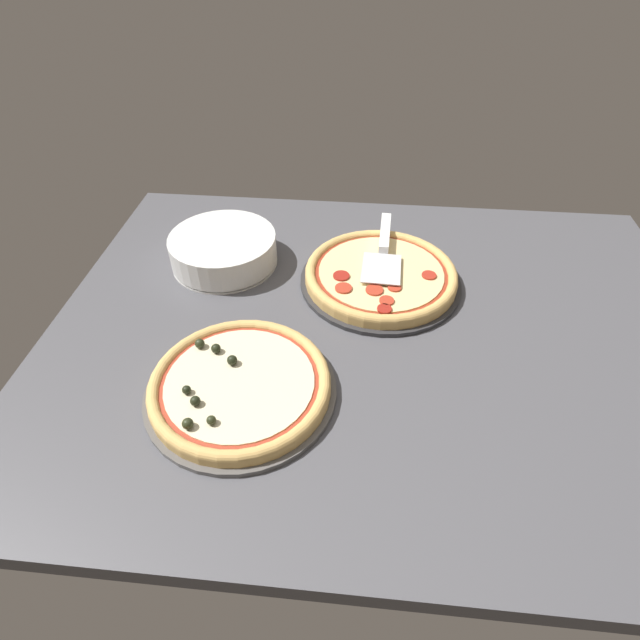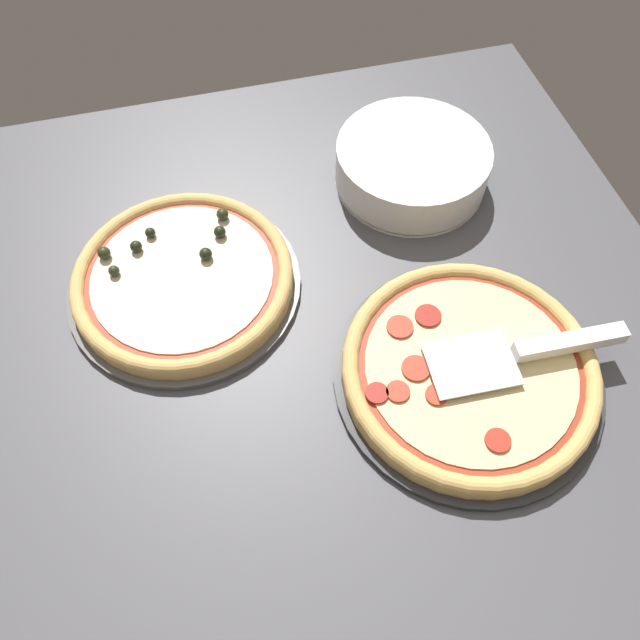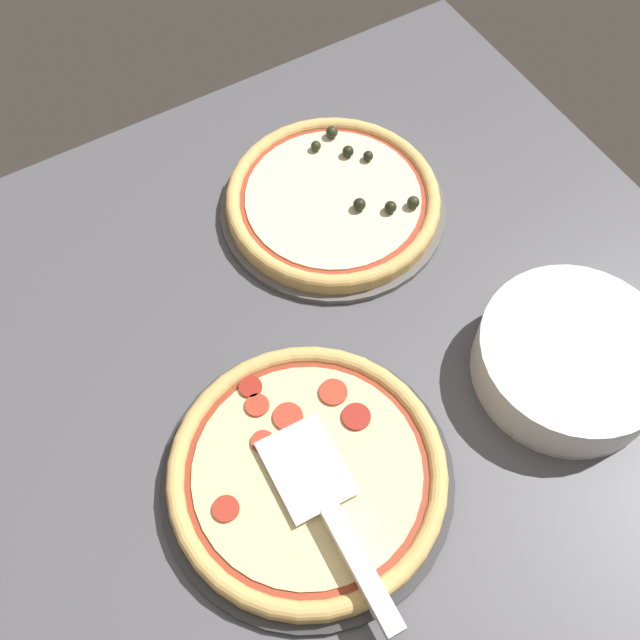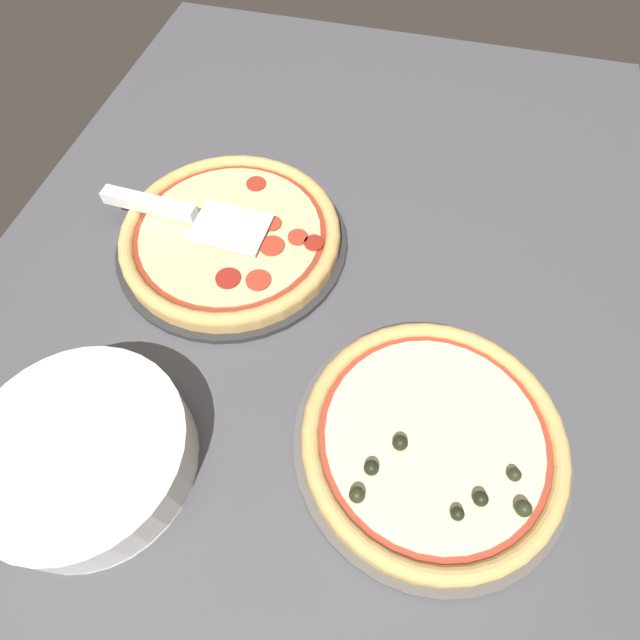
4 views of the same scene
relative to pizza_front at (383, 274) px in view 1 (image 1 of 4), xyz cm
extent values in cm
cube|color=#4C4C51|center=(0.44, 14.33, -4.25)|extent=(130.97, 99.80, 3.60)
cylinder|color=#2D2D30|center=(-0.01, -0.04, -1.95)|extent=(34.97, 34.97, 1.00)
cylinder|color=#DBAD60|center=(-0.01, -0.04, -0.55)|extent=(32.88, 32.88, 1.81)
torus|color=#DBAD60|center=(-0.01, -0.04, 0.35)|extent=(32.88, 32.88, 2.17)
cylinder|color=maroon|center=(-0.01, -0.04, 0.43)|extent=(28.57, 28.57, 0.15)
cylinder|color=beige|center=(-0.01, -0.04, 0.55)|extent=(26.96, 26.96, 0.40)
cylinder|color=#B73823|center=(8.15, 6.90, 0.95)|extent=(3.53, 3.53, 0.40)
cylinder|color=#B73823|center=(-0.70, 10.12, 0.95)|extent=(2.98, 2.98, 0.40)
cylinder|color=#B73823|center=(-2.33, 5.65, 0.95)|extent=(2.84, 2.84, 0.40)
cylinder|color=maroon|center=(8.87, 2.73, 0.95)|extent=(3.52, 3.52, 0.40)
cylinder|color=#B73823|center=(1.79, 6.91, 0.95)|extent=(3.65, 3.65, 0.40)
cylinder|color=maroon|center=(-0.26, 12.68, 0.95)|extent=(2.90, 2.90, 0.40)
cylinder|color=#AD2D1E|center=(-9.72, 0.73, 0.95)|extent=(3.10, 3.10, 0.40)
cylinder|color=#565451|center=(24.14, 33.49, -1.95)|extent=(33.02, 33.02, 1.00)
cylinder|color=#DBAD60|center=(24.14, 33.49, -0.63)|extent=(31.04, 31.04, 1.64)
torus|color=#DBAD60|center=(24.14, 33.49, 0.18)|extent=(31.04, 31.04, 2.07)
cylinder|color=#A33823|center=(24.14, 33.49, 0.26)|extent=(26.98, 26.98, 0.15)
cylinder|color=beige|center=(24.14, 33.49, 0.38)|extent=(25.45, 25.45, 0.40)
sphere|color=#282D19|center=(32.97, 26.15, 1.47)|extent=(1.78, 1.78, 1.78)
sphere|color=black|center=(32.20, 36.84, 1.33)|extent=(1.49, 1.49, 1.49)
sphere|color=black|center=(30.08, 39.06, 1.43)|extent=(1.69, 1.69, 1.69)
sphere|color=black|center=(29.74, 27.09, 1.45)|extent=(1.73, 1.73, 1.73)
sphere|color=#282D19|center=(29.97, 43.53, 1.49)|extent=(1.81, 1.81, 1.81)
sphere|color=black|center=(26.19, 29.69, 1.49)|extent=(1.81, 1.81, 1.81)
sphere|color=#282D19|center=(26.56, 42.47, 1.35)|extent=(1.52, 1.52, 1.52)
cube|color=silver|center=(0.36, 0.09, 1.56)|extent=(8.75, 11.34, 0.24)
cube|color=white|center=(-0.24, -12.79, 2.44)|extent=(2.89, 14.91, 2.00)
cylinder|color=white|center=(36.07, -4.38, -2.10)|extent=(23.94, 23.94, 0.70)
cylinder|color=white|center=(36.07, -4.38, -1.40)|extent=(23.94, 23.94, 0.70)
cylinder|color=white|center=(36.07, -4.38, -0.70)|extent=(23.94, 23.94, 0.70)
cylinder|color=white|center=(36.07, -4.38, 0.00)|extent=(23.94, 23.94, 0.70)
cylinder|color=white|center=(36.07, -4.38, 0.70)|extent=(23.94, 23.94, 0.70)
cylinder|color=white|center=(36.07, -4.38, 1.40)|extent=(23.94, 23.94, 0.70)
cylinder|color=white|center=(36.07, -4.38, 2.10)|extent=(23.94, 23.94, 0.70)
cylinder|color=white|center=(36.07, -4.38, 2.80)|extent=(23.94, 23.94, 0.70)
cylinder|color=white|center=(36.07, -4.38, 3.50)|extent=(23.94, 23.94, 0.70)
cylinder|color=white|center=(36.07, -4.38, 4.20)|extent=(23.94, 23.94, 0.70)
camera|label=1|loc=(5.23, 87.88, 64.54)|focal=28.00mm
camera|label=2|loc=(-30.90, 27.86, 70.45)|focal=35.00mm
camera|label=3|loc=(-12.71, -25.24, 84.48)|focal=42.00mm
camera|label=4|loc=(45.54, 25.26, 56.86)|focal=28.00mm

